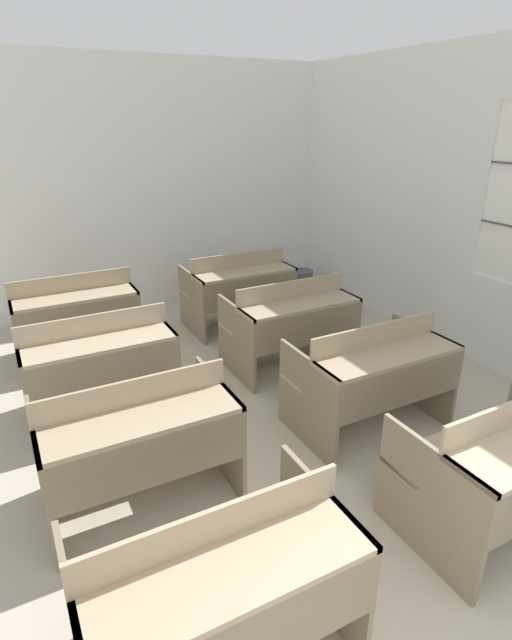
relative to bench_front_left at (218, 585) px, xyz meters
The scene contains 11 objects.
wall_back 4.73m from the bench_front_left, 82.94° to the left, with size 5.78×0.06×2.88m.
wall_right_with_window 3.94m from the bench_front_left, 26.07° to the left, with size 0.06×5.94×2.88m.
bench_front_left is the anchor object (origin of this frame).
bench_front_right 1.75m from the bench_front_left, ahead, with size 1.12×0.74×0.86m.
bench_second_left 1.14m from the bench_front_left, 90.88° to the left, with size 1.12×0.74×0.86m.
bench_second_right 2.08m from the bench_front_left, 32.73° to the left, with size 1.12×0.74×0.86m.
bench_third_left 2.27m from the bench_front_left, 90.46° to the left, with size 1.12×0.74×0.86m.
bench_third_right 2.87m from the bench_front_left, 52.57° to the left, with size 1.12×0.74×0.86m.
bench_back_left 3.41m from the bench_front_left, 90.11° to the left, with size 1.12×0.74×0.86m.
bench_back_right 3.81m from the bench_front_left, 62.76° to the left, with size 1.12×0.74×0.86m.
wastepaper_bin 5.12m from the bench_front_left, 53.34° to the left, with size 0.29×0.29×0.29m.
Camera 1 is at (-1.12, -0.01, 2.24)m, focal length 28.00 mm.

